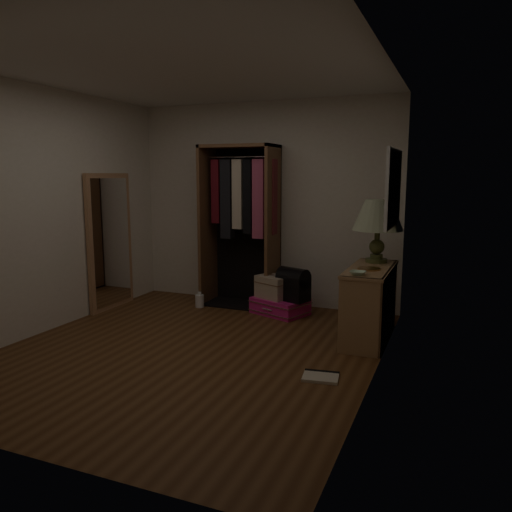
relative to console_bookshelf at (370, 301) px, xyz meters
name	(u,v)px	position (x,y,z in m)	size (l,w,h in m)	color
ground	(190,350)	(-1.53, -1.05, -0.39)	(4.00, 4.00, 0.00)	#522F17
room_walls	(197,195)	(-1.46, -1.00, 1.11)	(3.52, 4.02, 2.60)	silver
console_bookshelf	(370,301)	(0.00, 0.00, 0.00)	(0.42, 1.12, 0.75)	#9C724B
open_wardrobe	(242,212)	(-1.76, 0.73, 0.82)	(0.97, 0.50, 2.05)	brown
floor_mirror	(110,242)	(-3.24, -0.05, 0.46)	(0.06, 0.80, 1.70)	#AD7A54
pink_suitcase	(280,306)	(-1.16, 0.49, -0.29)	(0.76, 0.66, 0.20)	#D21979
train_case	(273,287)	(-1.24, 0.48, -0.06)	(0.48, 0.42, 0.29)	tan
black_bag	(293,284)	(-0.98, 0.45, 0.01)	(0.42, 0.35, 0.40)	black
table_lamp	(378,217)	(0.01, 0.30, 0.85)	(0.57, 0.57, 0.67)	#454D25
brass_tray	(369,269)	(0.01, -0.15, 0.37)	(0.26, 0.26, 0.01)	#B58145
ceramic_bowl	(358,273)	(-0.04, -0.48, 0.38)	(0.15, 0.15, 0.04)	#B7DAB5
white_jug	(200,301)	(-2.22, 0.39, -0.31)	(0.13, 0.13, 0.20)	white
floor_book	(321,376)	(-0.19, -1.22, -0.38)	(0.33, 0.28, 0.03)	beige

